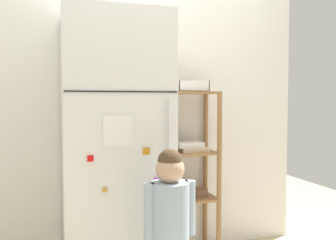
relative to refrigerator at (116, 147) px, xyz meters
name	(u,v)px	position (x,y,z in m)	size (l,w,h in m)	color
kitchen_wall_back	(140,109)	(0.25, 0.32, 0.25)	(2.69, 0.03, 2.30)	silver
refrigerator	(116,147)	(0.00, 0.00, 0.00)	(0.70, 0.62, 1.80)	white
child_standing	(170,214)	(0.22, -0.52, -0.33)	(0.30, 0.23, 0.95)	#424E6A
pantry_shelf_unit	(191,164)	(0.61, 0.15, -0.17)	(0.38, 0.30, 1.29)	olive
fruit_bin	(192,87)	(0.61, 0.14, 0.42)	(0.24, 0.16, 0.08)	white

